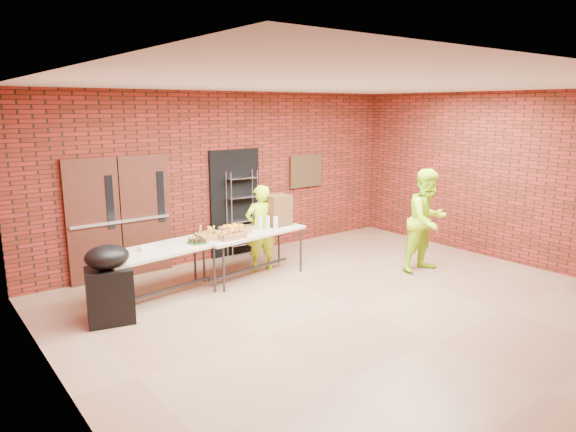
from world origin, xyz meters
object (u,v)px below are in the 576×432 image
at_px(wire_rack, 243,214).
at_px(table_right, 249,235).
at_px(coffee_dispenser, 277,210).
at_px(volunteer_man, 427,220).
at_px(table_left, 163,252).
at_px(volunteer_woman, 261,228).
at_px(covered_grill, 109,284).

height_order(wire_rack, table_right, wire_rack).
relative_size(wire_rack, coffee_dispenser, 3.07).
bearing_deg(table_right, coffee_dispenser, -0.99).
bearing_deg(volunteer_man, table_right, 152.48).
distance_m(table_left, volunteer_woman, 2.01).
xyz_separation_m(wire_rack, volunteer_woman, (-0.25, -1.00, -0.07)).
relative_size(table_left, covered_grill, 1.87).
bearing_deg(table_right, volunteer_woman, 19.37).
distance_m(table_right, covered_grill, 2.63).
height_order(table_right, covered_grill, covered_grill).
height_order(coffee_dispenser, volunteer_man, volunteer_man).
height_order(table_left, volunteer_man, volunteer_man).
bearing_deg(table_right, covered_grill, -177.14).
bearing_deg(covered_grill, volunteer_woman, 25.94).
bearing_deg(covered_grill, volunteer_man, 1.03).
xyz_separation_m(table_left, volunteer_woman, (2.00, 0.27, 0.04)).
xyz_separation_m(wire_rack, table_left, (-2.25, -1.27, -0.11)).
relative_size(table_left, volunteer_woman, 1.31).
relative_size(coffee_dispenser, volunteer_man, 0.30).
xyz_separation_m(table_left, covered_grill, (-0.95, -0.38, -0.19)).
xyz_separation_m(coffee_dispenser, covered_grill, (-3.24, -0.54, -0.54)).
relative_size(table_left, table_right, 0.99).
xyz_separation_m(covered_grill, volunteer_man, (5.30, -1.17, 0.37)).
distance_m(table_right, volunteer_man, 3.18).
xyz_separation_m(table_right, volunteer_woman, (0.37, 0.19, 0.03)).
distance_m(volunteer_woman, volunteer_man, 2.98).
xyz_separation_m(wire_rack, volunteer_man, (2.10, -2.82, 0.08)).
xyz_separation_m(table_right, covered_grill, (-2.58, -0.47, -0.20)).
bearing_deg(covered_grill, wire_rack, 40.79).
xyz_separation_m(wire_rack, coffee_dispenser, (0.04, -1.12, 0.24)).
distance_m(wire_rack, volunteer_woman, 1.04).
relative_size(covered_grill, volunteer_man, 0.59).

